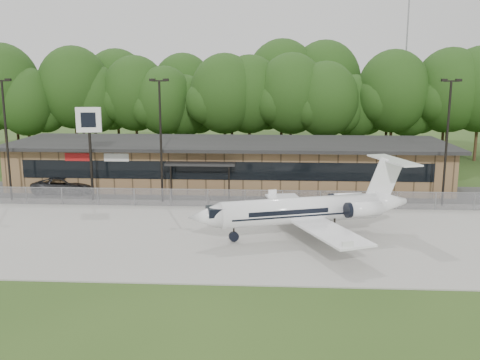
# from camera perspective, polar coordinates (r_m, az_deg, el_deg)

# --- Properties ---
(ground) EXTENTS (160.00, 160.00, 0.00)m
(ground) POSITION_cam_1_polar(r_m,az_deg,el_deg) (28.97, -4.94, -10.34)
(ground) COLOR #284117
(ground) RESTS_ON ground
(apron) EXTENTS (64.00, 18.00, 0.08)m
(apron) POSITION_cam_1_polar(r_m,az_deg,el_deg) (36.44, -3.15, -5.64)
(apron) COLOR #9E9B93
(apron) RESTS_ON ground
(parking_lot) EXTENTS (50.00, 9.00, 0.06)m
(parking_lot) POSITION_cam_1_polar(r_m,az_deg,el_deg) (47.50, -1.61, -1.59)
(parking_lot) COLOR #383835
(parking_lot) RESTS_ON ground
(terminal) EXTENTS (41.00, 11.65, 4.30)m
(terminal) POSITION_cam_1_polar(r_m,az_deg,el_deg) (51.43, -1.21, 1.85)
(terminal) COLOR brown
(terminal) RESTS_ON ground
(fence) EXTENTS (46.00, 0.04, 1.52)m
(fence) POSITION_cam_1_polar(r_m,az_deg,el_deg) (42.97, -2.12, -1.97)
(fence) COLOR gray
(fence) RESTS_ON ground
(treeline) EXTENTS (72.00, 12.00, 15.00)m
(treeline) POSITION_cam_1_polar(r_m,az_deg,el_deg) (68.81, -0.04, 8.74)
(treeline) COLOR #1F3711
(treeline) RESTS_ON ground
(radio_mast) EXTENTS (0.20, 0.20, 25.00)m
(radio_mast) POSITION_cam_1_polar(r_m,az_deg,el_deg) (76.78, 17.26, 12.25)
(radio_mast) COLOR gray
(radio_mast) RESTS_ON ground
(light_pole_left) EXTENTS (1.55, 0.30, 10.23)m
(light_pole_left) POSITION_cam_1_polar(r_m,az_deg,el_deg) (48.63, -23.70, 4.86)
(light_pole_left) COLOR black
(light_pole_left) RESTS_ON ground
(light_pole_mid) EXTENTS (1.55, 0.30, 10.23)m
(light_pole_mid) POSITION_cam_1_polar(r_m,az_deg,el_deg) (44.30, -8.47, 5.15)
(light_pole_mid) COLOR black
(light_pole_mid) RESTS_ON ground
(light_pole_right) EXTENTS (1.55, 0.30, 10.23)m
(light_pole_right) POSITION_cam_1_polar(r_m,az_deg,el_deg) (45.58, 21.25, 4.67)
(light_pole_right) COLOR black
(light_pole_right) RESTS_ON ground
(business_jet) EXTENTS (15.05, 13.49, 5.12)m
(business_jet) POSITION_cam_1_polar(r_m,az_deg,el_deg) (35.32, 7.28, -3.26)
(business_jet) COLOR white
(business_jet) RESTS_ON ground
(suv) EXTENTS (5.67, 2.73, 1.56)m
(suv) POSITION_cam_1_polar(r_m,az_deg,el_deg) (50.39, -18.20, -0.54)
(suv) COLOR #313133
(suv) RESTS_ON ground
(pole_sign) EXTENTS (2.08, 0.45, 7.90)m
(pole_sign) POSITION_cam_1_polar(r_m,az_deg,el_deg) (46.17, -15.79, 5.18)
(pole_sign) COLOR black
(pole_sign) RESTS_ON ground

